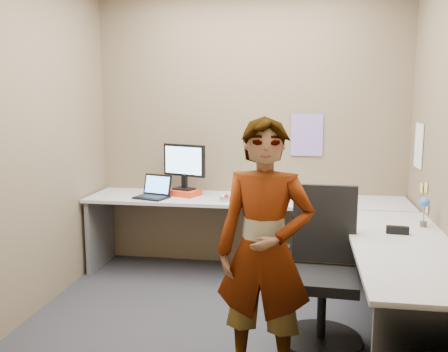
% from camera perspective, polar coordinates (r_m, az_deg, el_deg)
% --- Properties ---
extents(ground, '(3.00, 3.00, 0.00)m').
position_cam_1_polar(ground, '(3.94, 0.60, -15.87)').
color(ground, '#222227').
rests_on(ground, ground).
extents(wall_back, '(3.00, 0.00, 3.00)m').
position_cam_1_polar(wall_back, '(4.87, 2.96, 5.37)').
color(wall_back, brown).
rests_on(wall_back, ground).
extents(wall_left, '(0.00, 2.70, 2.70)m').
position_cam_1_polar(wall_left, '(4.09, -20.66, 4.12)').
color(wall_left, brown).
rests_on(wall_left, ground).
extents(desk, '(2.98, 2.58, 0.73)m').
position_cam_1_polar(desk, '(4.07, 7.58, -6.33)').
color(desk, '#B8B8B8').
rests_on(desk, ground).
extents(paper_ream, '(0.34, 0.30, 0.06)m').
position_cam_1_polar(paper_ream, '(4.77, -4.58, -1.89)').
color(paper_ream, red).
rests_on(paper_ream, desk).
extents(monitor, '(0.44, 0.21, 0.43)m').
position_cam_1_polar(monitor, '(4.74, -4.58, 1.50)').
color(monitor, black).
rests_on(monitor, paper_ream).
extents(laptop, '(0.35, 0.32, 0.21)m').
position_cam_1_polar(laptop, '(4.70, -7.99, -1.81)').
color(laptop, black).
rests_on(laptop, desk).
extents(trackball_mouse, '(0.12, 0.08, 0.07)m').
position_cam_1_polar(trackball_mouse, '(4.48, 0.30, -2.62)').
color(trackball_mouse, '#B7B7BC').
rests_on(trackball_mouse, desk).
extents(origami, '(0.10, 0.10, 0.06)m').
position_cam_1_polar(origami, '(4.51, -0.11, -2.49)').
color(origami, white).
rests_on(origami, desk).
extents(stapler, '(0.15, 0.06, 0.05)m').
position_cam_1_polar(stapler, '(3.63, 19.22, -5.85)').
color(stapler, black).
rests_on(stapler, desk).
extents(flower, '(0.07, 0.07, 0.22)m').
position_cam_1_polar(flower, '(3.88, 21.91, -3.34)').
color(flower, brown).
rests_on(flower, desk).
extents(calendar_purple, '(0.30, 0.01, 0.40)m').
position_cam_1_polar(calendar_purple, '(4.84, 9.45, 4.64)').
color(calendar_purple, '#846BB7').
rests_on(calendar_purple, wall_back).
extents(calendar_white, '(0.01, 0.28, 0.38)m').
position_cam_1_polar(calendar_white, '(4.55, 21.36, 3.25)').
color(calendar_white, white).
rests_on(calendar_white, wall_right).
extents(sticky_note_a, '(0.01, 0.07, 0.07)m').
position_cam_1_polar(sticky_note_a, '(4.25, 22.09, -1.24)').
color(sticky_note_a, '#F2E059').
rests_on(sticky_note_a, wall_right).
extents(sticky_note_b, '(0.01, 0.07, 0.07)m').
position_cam_1_polar(sticky_note_b, '(4.32, 21.85, -2.82)').
color(sticky_note_b, pink).
rests_on(sticky_note_b, wall_right).
extents(sticky_note_c, '(0.01, 0.07, 0.07)m').
position_cam_1_polar(sticky_note_c, '(4.21, 22.18, -3.42)').
color(sticky_note_c, pink).
rests_on(sticky_note_c, wall_right).
extents(sticky_note_d, '(0.01, 0.07, 0.07)m').
position_cam_1_polar(sticky_note_d, '(4.40, 21.65, -1.29)').
color(sticky_note_d, '#F2E059').
rests_on(sticky_note_d, wall_right).
extents(office_chair, '(0.55, 0.55, 1.04)m').
position_cam_1_polar(office_chair, '(3.50, 11.19, -11.75)').
color(office_chair, black).
rests_on(office_chair, ground).
extents(person, '(0.60, 0.42, 1.55)m').
position_cam_1_polar(person, '(2.92, 4.65, -8.61)').
color(person, '#999399').
rests_on(person, ground).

